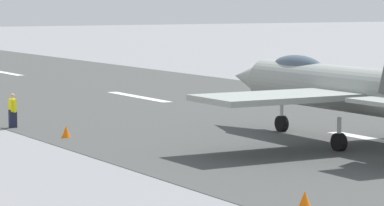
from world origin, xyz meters
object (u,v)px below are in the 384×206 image
(fighter_jet, at_px, (343,87))
(marker_cone_mid, at_px, (66,132))
(crew_person, at_px, (13,111))
(marker_cone_near, at_px, (305,200))

(fighter_jet, relative_size, marker_cone_mid, 29.20)
(crew_person, relative_size, marker_cone_mid, 3.07)
(fighter_jet, distance_m, marker_cone_near, 14.59)
(marker_cone_near, bearing_deg, fighter_jet, -42.36)
(marker_cone_near, height_order, marker_cone_mid, same)
(fighter_jet, relative_size, crew_person, 9.52)
(fighter_jet, bearing_deg, marker_cone_mid, 52.23)
(crew_person, distance_m, marker_cone_near, 22.86)
(fighter_jet, bearing_deg, crew_person, 40.93)
(marker_cone_near, bearing_deg, marker_cone_mid, 0.00)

